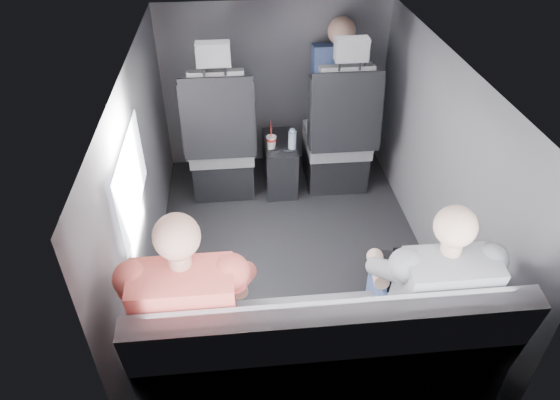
{
  "coord_description": "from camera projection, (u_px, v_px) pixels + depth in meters",
  "views": [
    {
      "loc": [
        -0.33,
        -2.49,
        2.32
      ],
      "look_at": [
        -0.09,
        -0.05,
        0.52
      ],
      "focal_mm": 32.0,
      "sensor_mm": 36.0,
      "label": 1
    }
  ],
  "objects": [
    {
      "name": "panel_front",
      "position": [
        275.0,
        86.0,
        4.04
      ],
      "size": [
        1.8,
        0.02,
        1.35
      ],
      "primitive_type": "cube",
      "color": "#56565B",
      "rests_on": "floor"
    },
    {
      "name": "passenger_rear_right",
      "position": [
        425.0,
        294.0,
        2.29
      ],
      "size": [
        0.48,
        0.6,
        1.19
      ],
      "color": "navy",
      "rests_on": "rear_bench"
    },
    {
      "name": "laptop_black",
      "position": [
        418.0,
        272.0,
        2.38
      ],
      "size": [
        0.39,
        0.39,
        0.25
      ],
      "color": "black",
      "rests_on": "passenger_rear_right"
    },
    {
      "name": "panel_left",
      "position": [
        142.0,
        182.0,
        2.92
      ],
      "size": [
        0.02,
        2.6,
        1.35
      ],
      "primitive_type": "cube",
      "color": "#56565B",
      "rests_on": "floor"
    },
    {
      "name": "laptop_white",
      "position": [
        198.0,
        286.0,
        2.31
      ],
      "size": [
        0.36,
        0.39,
        0.23
      ],
      "color": "white",
      "rests_on": "passenger_rear_left"
    },
    {
      "name": "water_bottle",
      "position": [
        292.0,
        140.0,
        3.73
      ],
      "size": [
        0.06,
        0.06,
        0.17
      ],
      "color": "#ADD6EA",
      "rests_on": "center_console"
    },
    {
      "name": "floor",
      "position": [
        292.0,
        257.0,
        3.39
      ],
      "size": [
        2.6,
        2.6,
        0.0
      ],
      "primitive_type": "plane",
      "color": "black",
      "rests_on": "ground"
    },
    {
      "name": "soda_cup",
      "position": [
        271.0,
        142.0,
        3.74
      ],
      "size": [
        0.08,
        0.08,
        0.23
      ],
      "color": "white",
      "rests_on": "center_console"
    },
    {
      "name": "panel_back",
      "position": [
        334.0,
        356.0,
        1.95
      ],
      "size": [
        1.8,
        0.02,
        1.35
      ],
      "primitive_type": "cube",
      "color": "#56565B",
      "rests_on": "floor"
    },
    {
      "name": "rear_bench",
      "position": [
        320.0,
        361.0,
        2.36
      ],
      "size": [
        1.6,
        0.57,
        0.92
      ],
      "color": "slate",
      "rests_on": "floor"
    },
    {
      "name": "passenger_rear_left",
      "position": [
        192.0,
        309.0,
        2.2
      ],
      "size": [
        0.51,
        0.62,
        1.23
      ],
      "color": "#313236",
      "rests_on": "rear_bench"
    },
    {
      "name": "front_seat_left",
      "position": [
        222.0,
        147.0,
        3.8
      ],
      "size": [
        0.52,
        0.58,
        1.26
      ],
      "color": "black",
      "rests_on": "floor"
    },
    {
      "name": "panel_right",
      "position": [
        439.0,
        166.0,
        3.07
      ],
      "size": [
        0.02,
        2.6,
        1.35
      ],
      "primitive_type": "cube",
      "color": "#56565B",
      "rests_on": "floor"
    },
    {
      "name": "center_console",
      "position": [
        280.0,
        163.0,
        3.98
      ],
      "size": [
        0.24,
        0.48,
        0.41
      ],
      "color": "black",
      "rests_on": "floor"
    },
    {
      "name": "seatbelt",
      "position": [
        347.0,
        103.0,
        3.49
      ],
      "size": [
        0.35,
        0.11,
        0.59
      ],
      "primitive_type": "cube",
      "rotation": [
        -0.14,
        0.49,
        0.0
      ],
      "color": "black",
      "rests_on": "front_seat_right"
    },
    {
      "name": "ceiling",
      "position": [
        296.0,
        66.0,
        2.6
      ],
      "size": [
        2.6,
        2.6,
        0.0
      ],
      "primitive_type": "plane",
      "rotation": [
        3.14,
        0.0,
        0.0
      ],
      "color": "#B2B2AD",
      "rests_on": "panel_back"
    },
    {
      "name": "passenger_front_right",
      "position": [
        338.0,
        85.0,
        3.87
      ],
      "size": [
        0.41,
        0.41,
        0.84
      ],
      "color": "navy",
      "rests_on": "front_seat_right"
    },
    {
      "name": "front_seat_right",
      "position": [
        338.0,
        141.0,
        3.87
      ],
      "size": [
        0.52,
        0.58,
        1.26
      ],
      "color": "black",
      "rests_on": "floor"
    },
    {
      "name": "side_window",
      "position": [
        132.0,
        179.0,
        2.55
      ],
      "size": [
        0.02,
        0.75,
        0.42
      ],
      "primitive_type": "cube",
      "color": "white",
      "rests_on": "panel_left"
    }
  ]
}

